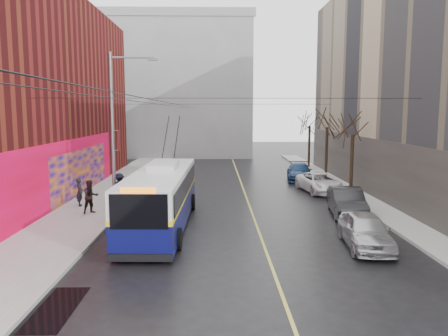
{
  "coord_description": "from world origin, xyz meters",
  "views": [
    {
      "loc": [
        -0.61,
        -14.31,
        5.78
      ],
      "look_at": [
        -0.12,
        9.92,
        2.65
      ],
      "focal_mm": 35.0,
      "sensor_mm": 36.0,
      "label": 1
    }
  ],
  "objects_px": {
    "parked_car_c": "(320,183)",
    "parked_car_d": "(299,172)",
    "parked_car_b": "(347,202)",
    "pedestrian_a": "(80,192)",
    "pedestrian_c": "(120,187)",
    "streetlight_pole": "(115,129)",
    "parked_car_a": "(365,230)",
    "following_car": "(176,183)",
    "trolleybus": "(162,197)",
    "tree_far": "(310,118)",
    "pedestrian_b": "(91,197)",
    "tree_mid": "(328,118)",
    "tree_near": "(353,123)"
  },
  "relations": [
    {
      "from": "parked_car_a",
      "to": "tree_mid",
      "type": "bearing_deg",
      "value": 85.66
    },
    {
      "from": "parked_car_c",
      "to": "parked_car_d",
      "type": "relative_size",
      "value": 1.02
    },
    {
      "from": "tree_mid",
      "to": "parked_car_b",
      "type": "height_order",
      "value": "tree_mid"
    },
    {
      "from": "tree_mid",
      "to": "pedestrian_c",
      "type": "distance_m",
      "value": 19.04
    },
    {
      "from": "parked_car_b",
      "to": "parked_car_c",
      "type": "distance_m",
      "value": 7.19
    },
    {
      "from": "tree_far",
      "to": "following_car",
      "type": "bearing_deg",
      "value": -131.78
    },
    {
      "from": "parked_car_b",
      "to": "parked_car_c",
      "type": "relative_size",
      "value": 0.94
    },
    {
      "from": "tree_near",
      "to": "pedestrian_a",
      "type": "xyz_separation_m",
      "value": [
        -17.75,
        -4.38,
        -3.98
      ]
    },
    {
      "from": "parked_car_a",
      "to": "parked_car_b",
      "type": "bearing_deg",
      "value": 85.88
    },
    {
      "from": "tree_far",
      "to": "trolleybus",
      "type": "relative_size",
      "value": 0.56
    },
    {
      "from": "tree_near",
      "to": "pedestrian_c",
      "type": "distance_m",
      "value": 16.42
    },
    {
      "from": "parked_car_c",
      "to": "parked_car_d",
      "type": "bearing_deg",
      "value": 86.51
    },
    {
      "from": "pedestrian_b",
      "to": "trolleybus",
      "type": "bearing_deg",
      "value": -66.87
    },
    {
      "from": "streetlight_pole",
      "to": "parked_car_d",
      "type": "bearing_deg",
      "value": 43.81
    },
    {
      "from": "streetlight_pole",
      "to": "following_car",
      "type": "distance_m",
      "value": 7.81
    },
    {
      "from": "tree_mid",
      "to": "following_car",
      "type": "distance_m",
      "value": 14.88
    },
    {
      "from": "streetlight_pole",
      "to": "parked_car_a",
      "type": "distance_m",
      "value": 14.11
    },
    {
      "from": "tree_far",
      "to": "pedestrian_b",
      "type": "relative_size",
      "value": 3.53
    },
    {
      "from": "parked_car_a",
      "to": "parked_car_c",
      "type": "bearing_deg",
      "value": 89.93
    },
    {
      "from": "pedestrian_c",
      "to": "pedestrian_a",
      "type": "bearing_deg",
      "value": 66.5
    },
    {
      "from": "tree_near",
      "to": "pedestrian_a",
      "type": "distance_m",
      "value": 18.71
    },
    {
      "from": "tree_near",
      "to": "tree_mid",
      "type": "bearing_deg",
      "value": 90.0
    },
    {
      "from": "trolleybus",
      "to": "pedestrian_a",
      "type": "xyz_separation_m",
      "value": [
        -5.44,
        4.29,
        -0.55
      ]
    },
    {
      "from": "trolleybus",
      "to": "following_car",
      "type": "height_order",
      "value": "trolleybus"
    },
    {
      "from": "tree_near",
      "to": "parked_car_c",
      "type": "bearing_deg",
      "value": 162.17
    },
    {
      "from": "parked_car_b",
      "to": "parked_car_a",
      "type": "bearing_deg",
      "value": -92.07
    },
    {
      "from": "tree_near",
      "to": "trolleybus",
      "type": "relative_size",
      "value": 0.54
    },
    {
      "from": "parked_car_b",
      "to": "pedestrian_a",
      "type": "bearing_deg",
      "value": 179.21
    },
    {
      "from": "parked_car_a",
      "to": "parked_car_d",
      "type": "bearing_deg",
      "value": 92.83
    },
    {
      "from": "tree_far",
      "to": "pedestrian_a",
      "type": "height_order",
      "value": "tree_far"
    },
    {
      "from": "pedestrian_a",
      "to": "pedestrian_c",
      "type": "relative_size",
      "value": 0.95
    },
    {
      "from": "parked_car_a",
      "to": "tree_far",
      "type": "bearing_deg",
      "value": 88.13
    },
    {
      "from": "trolleybus",
      "to": "following_car",
      "type": "relative_size",
      "value": 2.49
    },
    {
      "from": "tree_far",
      "to": "parked_car_b",
      "type": "height_order",
      "value": "tree_far"
    },
    {
      "from": "parked_car_b",
      "to": "pedestrian_c",
      "type": "bearing_deg",
      "value": 172.23
    },
    {
      "from": "tree_near",
      "to": "parked_car_b",
      "type": "relative_size",
      "value": 1.35
    },
    {
      "from": "following_car",
      "to": "parked_car_d",
      "type": "bearing_deg",
      "value": 32.34
    },
    {
      "from": "pedestrian_c",
      "to": "parked_car_c",
      "type": "bearing_deg",
      "value": -132.74
    },
    {
      "from": "streetlight_pole",
      "to": "parked_car_a",
      "type": "xyz_separation_m",
      "value": [
        11.94,
        -6.3,
        -4.1
      ]
    },
    {
      "from": "streetlight_pole",
      "to": "tree_near",
      "type": "bearing_deg",
      "value": 21.62
    },
    {
      "from": "trolleybus",
      "to": "parked_car_c",
      "type": "bearing_deg",
      "value": 43.69
    },
    {
      "from": "trolleybus",
      "to": "streetlight_pole",
      "type": "bearing_deg",
      "value": 138.15
    },
    {
      "from": "tree_mid",
      "to": "pedestrian_b",
      "type": "relative_size",
      "value": 3.59
    },
    {
      "from": "following_car",
      "to": "pedestrian_a",
      "type": "height_order",
      "value": "pedestrian_a"
    },
    {
      "from": "tree_far",
      "to": "trolleybus",
      "type": "xyz_separation_m",
      "value": [
        -12.31,
        -22.67,
        -3.6
      ]
    },
    {
      "from": "trolleybus",
      "to": "pedestrian_c",
      "type": "relative_size",
      "value": 6.59
    },
    {
      "from": "parked_car_b",
      "to": "pedestrian_b",
      "type": "relative_size",
      "value": 2.54
    },
    {
      "from": "parked_car_c",
      "to": "following_car",
      "type": "relative_size",
      "value": 1.07
    },
    {
      "from": "tree_mid",
      "to": "following_car",
      "type": "height_order",
      "value": "tree_mid"
    },
    {
      "from": "streetlight_pole",
      "to": "tree_mid",
      "type": "distance_m",
      "value": 19.96
    }
  ]
}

